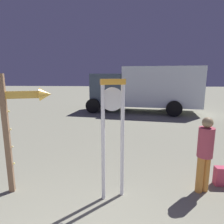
{
  "coord_description": "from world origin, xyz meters",
  "views": [
    {
      "loc": [
        0.51,
        -1.05,
        2.33
      ],
      "look_at": [
        0.12,
        4.87,
        1.2
      ],
      "focal_mm": 31.2,
      "sensor_mm": 36.0,
      "label": 1
    }
  ],
  "objects_px": {
    "arrow_sign": "(21,117)",
    "box_truck_near": "(147,87)",
    "standing_clock": "(113,127)",
    "backpack": "(221,176)",
    "person_near_clock": "(205,151)"
  },
  "relations": [
    {
      "from": "arrow_sign",
      "to": "person_near_clock",
      "type": "xyz_separation_m",
      "value": [
        3.58,
        0.16,
        -0.67
      ]
    },
    {
      "from": "person_near_clock",
      "to": "standing_clock",
      "type": "bearing_deg",
      "value": -170.95
    },
    {
      "from": "backpack",
      "to": "box_truck_near",
      "type": "relative_size",
      "value": 0.06
    },
    {
      "from": "backpack",
      "to": "arrow_sign",
      "type": "bearing_deg",
      "value": -173.94
    },
    {
      "from": "person_near_clock",
      "to": "box_truck_near",
      "type": "relative_size",
      "value": 0.22
    },
    {
      "from": "standing_clock",
      "to": "box_truck_near",
      "type": "relative_size",
      "value": 0.32
    },
    {
      "from": "box_truck_near",
      "to": "standing_clock",
      "type": "bearing_deg",
      "value": -100.11
    },
    {
      "from": "standing_clock",
      "to": "arrow_sign",
      "type": "bearing_deg",
      "value": 176.02
    },
    {
      "from": "arrow_sign",
      "to": "box_truck_near",
      "type": "xyz_separation_m",
      "value": [
        3.4,
        8.94,
        0.03
      ]
    },
    {
      "from": "arrow_sign",
      "to": "person_near_clock",
      "type": "bearing_deg",
      "value": 2.6
    },
    {
      "from": "standing_clock",
      "to": "backpack",
      "type": "relative_size",
      "value": 5.59
    },
    {
      "from": "standing_clock",
      "to": "person_near_clock",
      "type": "distance_m",
      "value": 1.9
    },
    {
      "from": "backpack",
      "to": "box_truck_near",
      "type": "height_order",
      "value": "box_truck_near"
    },
    {
      "from": "backpack",
      "to": "box_truck_near",
      "type": "xyz_separation_m",
      "value": [
        -0.69,
        8.51,
        1.36
      ]
    },
    {
      "from": "arrow_sign",
      "to": "box_truck_near",
      "type": "bearing_deg",
      "value": 69.19
    }
  ]
}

